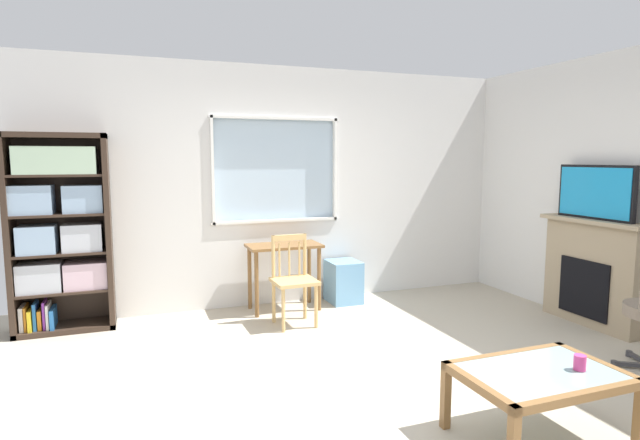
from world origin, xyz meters
TOP-DOWN VIEW (x-y plane):
  - ground at (0.00, 0.00)m, footprint 6.56×5.73m
  - wall_back_with_window at (0.00, 2.37)m, footprint 5.56×0.15m
  - bookshelf at (-2.26, 2.12)m, footprint 0.90×0.38m
  - desk_under_window at (-0.05, 2.02)m, footprint 0.80×0.43m
  - wooden_chair at (-0.11, 1.50)m, footprint 0.43×0.41m
  - plastic_drawer_unit at (0.68, 2.07)m, footprint 0.35×0.40m
  - fireplace at (2.68, 0.44)m, footprint 0.26×1.14m
  - tv at (2.67, 0.44)m, footprint 0.06×0.85m
  - coffee_table at (0.63, -1.04)m, footprint 0.95×0.65m
  - sippy_cup at (0.85, -1.12)m, footprint 0.07×0.07m

SIDE VIEW (x-z plane):
  - ground at x=0.00m, z-range -0.02..0.00m
  - plastic_drawer_unit at x=0.68m, z-range 0.00..0.48m
  - coffee_table at x=0.63m, z-range 0.15..0.58m
  - wooden_chair at x=-0.11m, z-range 0.01..0.91m
  - sippy_cup at x=0.85m, z-range 0.43..0.52m
  - fireplace at x=2.68m, z-range 0.00..1.08m
  - desk_under_window at x=-0.05m, z-range 0.23..0.96m
  - bookshelf at x=-2.26m, z-range 0.06..1.97m
  - wall_back_with_window at x=0.00m, z-range -0.02..2.68m
  - tv at x=2.67m, z-range 1.08..1.61m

